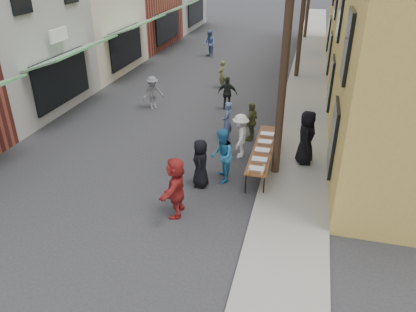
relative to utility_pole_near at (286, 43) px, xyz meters
The scene contains 24 objects.
ground 6.91m from the utility_pole_near, 145.10° to the right, with size 120.00×120.00×0.00m, color #28282B.
sidewalk 12.82m from the utility_pole_near, 86.66° to the left, with size 2.20×60.00×0.10m, color gray.
utility_pole_near is the anchor object (origin of this frame).
serving_table 3.84m from the utility_pole_near, 141.41° to the left, with size 0.70×4.00×0.75m.
catering_tray_sausage 3.95m from the utility_pole_near, 111.79° to the right, with size 0.50×0.33×0.08m, color maroon.
catering_tray_foil_b 3.79m from the utility_pole_near, 129.76° to the right, with size 0.50×0.33×0.08m, color #B2B2B7.
catering_tray_buns 3.74m from the utility_pole_near, 168.80° to the left, with size 0.50×0.33×0.08m, color tan.
catering_tray_foil_d 3.83m from the utility_pole_near, 122.04° to the left, with size 0.50×0.33×0.08m, color #B2B2B7.
catering_tray_buns_end 4.03m from the utility_pole_near, 108.45° to the left, with size 0.50×0.33×0.08m, color tan.
condiment_jar_a 4.09m from the utility_pole_near, 114.90° to the right, with size 0.07×0.07×0.08m, color #A57F26.
condiment_jar_b 4.05m from the utility_pole_near, 116.39° to the right, with size 0.07×0.07×0.08m, color #A57F26.
condiment_jar_c 4.01m from the utility_pole_near, 118.06° to the right, with size 0.07×0.07×0.08m, color #A57F26.
cup_stack 3.99m from the utility_pole_near, 101.30° to the right, with size 0.08×0.08×0.12m, color tan.
guest_front_a 4.55m from the utility_pole_near, 149.19° to the right, with size 0.80×0.52×1.65m, color black.
guest_front_b 4.89m from the utility_pole_near, 133.65° to the left, with size 0.59×0.39×1.61m, color #4D5B95.
guest_front_c 4.05m from the utility_pole_near, 152.37° to the right, with size 0.91×0.71×1.86m, color teal.
guest_front_d 4.05m from the utility_pole_near, 145.22° to the left, with size 1.09×0.62×1.68m, color white.
guest_front_e 4.66m from the utility_pole_near, 116.19° to the left, with size 0.95×0.39×1.61m, color brown.
guest_queue_back 5.38m from the utility_pole_near, 129.72° to the right, with size 1.71×0.54×1.84m, color maroon.
server 3.66m from the utility_pole_near, 45.45° to the left, with size 0.96×0.62×1.96m, color black.
passerby_left 8.90m from the utility_pole_near, 142.30° to the left, with size 1.03×0.59×1.60m, color slate.
passerby_mid 7.42m from the utility_pole_near, 116.90° to the left, with size 0.94×0.39×1.61m, color black.
passerby_right 10.43m from the utility_pole_near, 113.61° to the left, with size 0.56×0.37×1.53m, color #5F663B.
passerby_far 17.25m from the utility_pole_near, 111.94° to the left, with size 0.89×0.70×1.84m, color #5570A6.
Camera 1 is at (5.08, -9.43, 7.06)m, focal length 35.00 mm.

